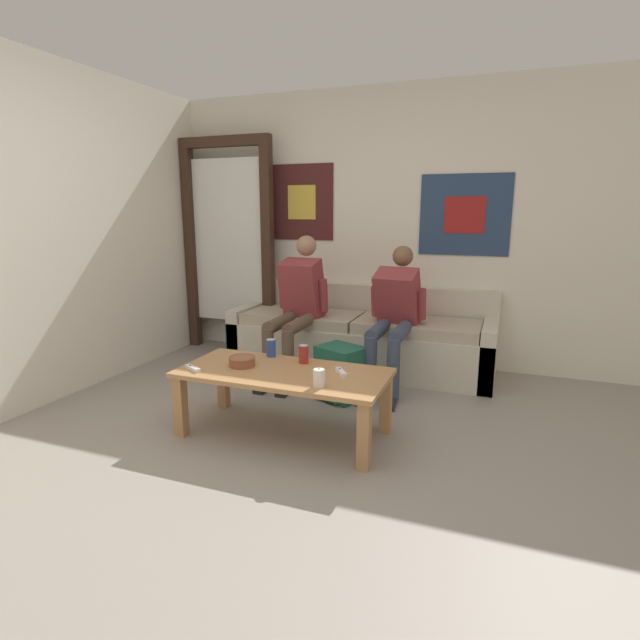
{
  "coord_description": "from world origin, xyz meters",
  "views": [
    {
      "loc": [
        1.19,
        -2.24,
        1.45
      ],
      "look_at": [
        -0.08,
        1.12,
        0.65
      ],
      "focal_mm": 28.0,
      "sensor_mm": 36.0,
      "label": 1
    }
  ],
  "objects_px": {
    "person_seated_teen": "(394,312)",
    "drink_can_blue": "(271,348)",
    "drink_can_red": "(304,354)",
    "game_controller_near_right": "(193,368)",
    "coffee_table": "(284,380)",
    "backpack": "(340,374)",
    "person_seated_adult": "(297,302)",
    "game_controller_near_left": "(341,372)",
    "pillar_candle": "(319,378)",
    "couch": "(360,339)",
    "ceramic_bowl": "(242,361)"
  },
  "relations": [
    {
      "from": "person_seated_teen",
      "to": "drink_can_blue",
      "type": "height_order",
      "value": "person_seated_teen"
    },
    {
      "from": "drink_can_red",
      "to": "game_controller_near_right",
      "type": "height_order",
      "value": "drink_can_red"
    },
    {
      "from": "coffee_table",
      "to": "backpack",
      "type": "height_order",
      "value": "coffee_table"
    },
    {
      "from": "drink_can_blue",
      "to": "backpack",
      "type": "bearing_deg",
      "value": 52.61
    },
    {
      "from": "person_seated_adult",
      "to": "backpack",
      "type": "distance_m",
      "value": 0.83
    },
    {
      "from": "backpack",
      "to": "game_controller_near_left",
      "type": "xyz_separation_m",
      "value": [
        0.23,
        -0.65,
        0.25
      ]
    },
    {
      "from": "pillar_candle",
      "to": "couch",
      "type": "bearing_deg",
      "value": 98.36
    },
    {
      "from": "coffee_table",
      "to": "game_controller_near_left",
      "type": "bearing_deg",
      "value": 10.87
    },
    {
      "from": "couch",
      "to": "drink_can_red",
      "type": "relative_size",
      "value": 19.34
    },
    {
      "from": "person_seated_adult",
      "to": "game_controller_near_right",
      "type": "xyz_separation_m",
      "value": [
        -0.15,
        -1.35,
        -0.21
      ]
    },
    {
      "from": "game_controller_near_left",
      "to": "person_seated_adult",
      "type": "bearing_deg",
      "value": 125.32
    },
    {
      "from": "backpack",
      "to": "game_controller_near_left",
      "type": "bearing_deg",
      "value": -70.79
    },
    {
      "from": "person_seated_adult",
      "to": "backpack",
      "type": "bearing_deg",
      "value": -38.51
    },
    {
      "from": "person_seated_adult",
      "to": "drink_can_blue",
      "type": "height_order",
      "value": "person_seated_adult"
    },
    {
      "from": "person_seated_adult",
      "to": "pillar_candle",
      "type": "distance_m",
      "value": 1.54
    },
    {
      "from": "couch",
      "to": "drink_can_red",
      "type": "height_order",
      "value": "couch"
    },
    {
      "from": "backpack",
      "to": "pillar_candle",
      "type": "bearing_deg",
      "value": -78.86
    },
    {
      "from": "person_seated_adult",
      "to": "drink_can_blue",
      "type": "bearing_deg",
      "value": -78.31
    },
    {
      "from": "drink_can_blue",
      "to": "coffee_table",
      "type": "bearing_deg",
      "value": -50.31
    },
    {
      "from": "couch",
      "to": "game_controller_near_left",
      "type": "height_order",
      "value": "couch"
    },
    {
      "from": "backpack",
      "to": "person_seated_adult",
      "type": "bearing_deg",
      "value": 141.49
    },
    {
      "from": "coffee_table",
      "to": "game_controller_near_right",
      "type": "distance_m",
      "value": 0.59
    },
    {
      "from": "coffee_table",
      "to": "backpack",
      "type": "xyz_separation_m",
      "value": [
        0.14,
        0.72,
        -0.17
      ]
    },
    {
      "from": "person_seated_teen",
      "to": "backpack",
      "type": "distance_m",
      "value": 0.7
    },
    {
      "from": "person_seated_adult",
      "to": "drink_can_red",
      "type": "height_order",
      "value": "person_seated_adult"
    },
    {
      "from": "coffee_table",
      "to": "person_seated_teen",
      "type": "relative_size",
      "value": 1.17
    },
    {
      "from": "pillar_candle",
      "to": "game_controller_near_right",
      "type": "distance_m",
      "value": 0.87
    },
    {
      "from": "couch",
      "to": "person_seated_adult",
      "type": "distance_m",
      "value": 0.72
    },
    {
      "from": "coffee_table",
      "to": "game_controller_near_right",
      "type": "relative_size",
      "value": 9.34
    },
    {
      "from": "person_seated_teen",
      "to": "ceramic_bowl",
      "type": "height_order",
      "value": "person_seated_teen"
    },
    {
      "from": "couch",
      "to": "coffee_table",
      "type": "xyz_separation_m",
      "value": [
        -0.07,
        -1.54,
        0.09
      ]
    },
    {
      "from": "person_seated_teen",
      "to": "coffee_table",
      "type": "bearing_deg",
      "value": -111.1
    },
    {
      "from": "person_seated_adult",
      "to": "game_controller_near_right",
      "type": "height_order",
      "value": "person_seated_adult"
    },
    {
      "from": "coffee_table",
      "to": "game_controller_near_left",
      "type": "xyz_separation_m",
      "value": [
        0.37,
        0.07,
        0.08
      ]
    },
    {
      "from": "coffee_table",
      "to": "backpack",
      "type": "relative_size",
      "value": 3.22
    },
    {
      "from": "person_seated_teen",
      "to": "ceramic_bowl",
      "type": "bearing_deg",
      "value": -122.47
    },
    {
      "from": "person_seated_teen",
      "to": "drink_can_red",
      "type": "height_order",
      "value": "person_seated_teen"
    },
    {
      "from": "couch",
      "to": "drink_can_blue",
      "type": "bearing_deg",
      "value": -102.37
    },
    {
      "from": "drink_can_red",
      "to": "game_controller_near_right",
      "type": "xyz_separation_m",
      "value": [
        -0.61,
        -0.4,
        -0.05
      ]
    },
    {
      "from": "coffee_table",
      "to": "game_controller_near_left",
      "type": "height_order",
      "value": "game_controller_near_left"
    },
    {
      "from": "couch",
      "to": "game_controller_near_right",
      "type": "bearing_deg",
      "value": -109.47
    },
    {
      "from": "person_seated_adult",
      "to": "drink_can_red",
      "type": "xyz_separation_m",
      "value": [
        0.46,
        -0.96,
        -0.16
      ]
    },
    {
      "from": "couch",
      "to": "pillar_candle",
      "type": "distance_m",
      "value": 1.77
    },
    {
      "from": "ceramic_bowl",
      "to": "drink_can_red",
      "type": "relative_size",
      "value": 1.46
    },
    {
      "from": "couch",
      "to": "ceramic_bowl",
      "type": "bearing_deg",
      "value": -103.25
    },
    {
      "from": "person_seated_adult",
      "to": "game_controller_near_right",
      "type": "distance_m",
      "value": 1.38
    },
    {
      "from": "person_seated_teen",
      "to": "pillar_candle",
      "type": "distance_m",
      "value": 1.39
    },
    {
      "from": "couch",
      "to": "person_seated_teen",
      "type": "xyz_separation_m",
      "value": [
        0.39,
        -0.36,
        0.35
      ]
    },
    {
      "from": "couch",
      "to": "person_seated_adult",
      "type": "bearing_deg",
      "value": -140.31
    },
    {
      "from": "drink_can_blue",
      "to": "game_controller_near_left",
      "type": "xyz_separation_m",
      "value": [
        0.58,
        -0.19,
        -0.05
      ]
    }
  ]
}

